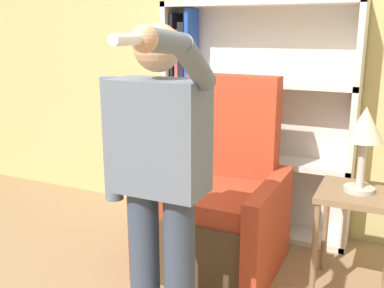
# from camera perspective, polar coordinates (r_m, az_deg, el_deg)

# --- Properties ---
(wall_back) EXTENTS (8.00, 0.06, 2.80)m
(wall_back) POSITION_cam_1_polar(r_m,az_deg,el_deg) (3.53, 8.85, 11.84)
(wall_back) COLOR tan
(wall_back) RESTS_ON ground_plane
(bookcase) EXTENTS (1.45, 0.28, 1.75)m
(bookcase) POSITION_cam_1_polar(r_m,az_deg,el_deg) (3.48, 5.97, 2.91)
(bookcase) COLOR silver
(bookcase) RESTS_ON ground_plane
(armchair) EXTENTS (0.83, 0.80, 1.25)m
(armchair) POSITION_cam_1_polar(r_m,az_deg,el_deg) (3.03, 3.40, -8.14)
(armchair) COLOR #4C3823
(armchair) RESTS_ON ground_plane
(person_standing) EXTENTS (0.58, 0.78, 1.57)m
(person_standing) POSITION_cam_1_polar(r_m,az_deg,el_deg) (2.07, -4.28, -3.83)
(person_standing) COLOR #384256
(person_standing) RESTS_ON ground_plane
(side_table) EXTENTS (0.44, 0.44, 0.64)m
(side_table) POSITION_cam_1_polar(r_m,az_deg,el_deg) (2.80, 20.20, -7.89)
(side_table) COLOR #846647
(side_table) RESTS_ON ground_plane
(table_lamp) EXTENTS (0.21, 0.21, 0.49)m
(table_lamp) POSITION_cam_1_polar(r_m,az_deg,el_deg) (2.67, 21.07, 1.49)
(table_lamp) COLOR #B7B2A8
(table_lamp) RESTS_ON side_table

